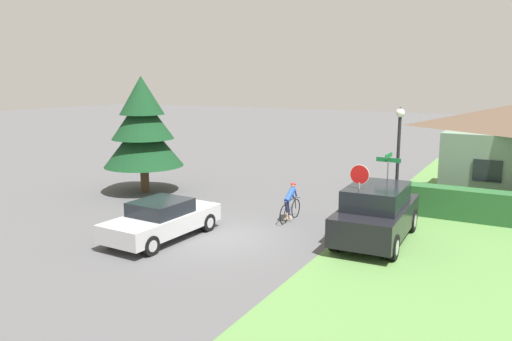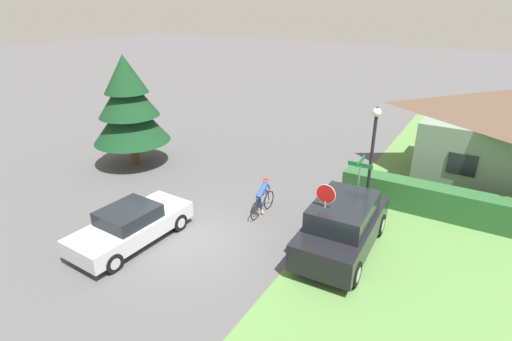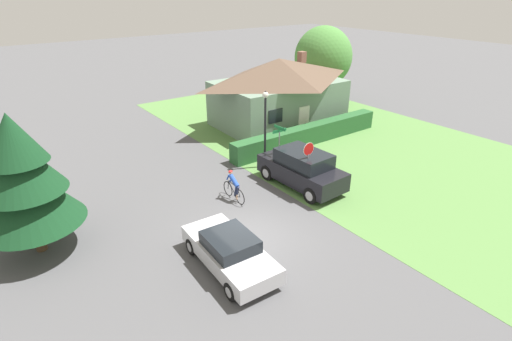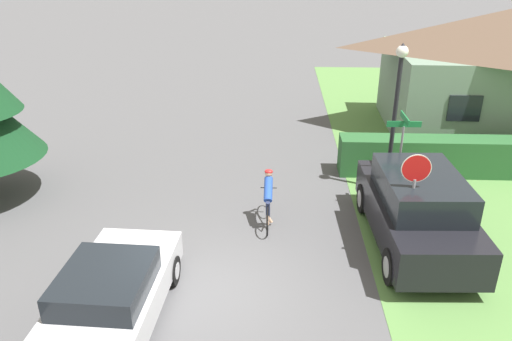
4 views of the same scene
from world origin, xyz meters
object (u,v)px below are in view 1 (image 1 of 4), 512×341
object	(u,v)px
cyclist	(290,203)
parked_suv_right	(376,214)
stop_sign	(359,190)
conifer_tall_near	(143,128)
sedan_left_lane	(162,220)
street_lamp	(399,146)
street_name_sign	(388,177)

from	to	relation	value
cyclist	parked_suv_right	size ratio (longest dim) A/B	0.38
stop_sign	conifer_tall_near	distance (m)	11.95
sedan_left_lane	street_lamp	size ratio (longest dim) A/B	1.01
conifer_tall_near	street_lamp	bearing A→B (deg)	4.93
street_lamp	conifer_tall_near	size ratio (longest dim) A/B	0.79
parked_suv_right	street_lamp	world-z (taller)	street_lamp
street_lamp	street_name_sign	bearing A→B (deg)	-91.89
cyclist	street_lamp	size ratio (longest dim) A/B	0.41
street_lamp	sedan_left_lane	bearing A→B (deg)	-135.69
cyclist	parked_suv_right	world-z (taller)	parked_suv_right
street_lamp	conifer_tall_near	xyz separation A→B (m)	(-11.88, -1.03, 0.22)
sedan_left_lane	stop_sign	world-z (taller)	stop_sign
conifer_tall_near	cyclist	bearing A→B (deg)	-7.81
sedan_left_lane	stop_sign	bearing A→B (deg)	-65.31
parked_suv_right	stop_sign	world-z (taller)	stop_sign
stop_sign	street_name_sign	size ratio (longest dim) A/B	0.98
stop_sign	conifer_tall_near	world-z (taller)	conifer_tall_near
cyclist	conifer_tall_near	xyz separation A→B (m)	(-8.34, 1.14, 2.43)
conifer_tall_near	stop_sign	bearing A→B (deg)	-13.57
sedan_left_lane	street_lamp	world-z (taller)	street_lamp
cyclist	stop_sign	xyz separation A→B (m)	(3.22, -1.65, 1.19)
parked_suv_right	street_lamp	bearing A→B (deg)	-0.91
sedan_left_lane	parked_suv_right	size ratio (longest dim) A/B	0.93
stop_sign	street_name_sign	bearing A→B (deg)	-95.70
sedan_left_lane	street_name_sign	xyz separation A→B (m)	(6.43, 5.03, 1.25)
street_name_sign	conifer_tall_near	distance (m)	11.91
street_name_sign	stop_sign	bearing A→B (deg)	-96.52
cyclist	street_lamp	bearing A→B (deg)	-58.27
sedan_left_lane	parked_suv_right	distance (m)	7.32
street_name_sign	parked_suv_right	bearing A→B (deg)	-86.66
parked_suv_right	street_lamp	xyz separation A→B (m)	(-0.06, 3.02, 1.95)
stop_sign	street_name_sign	world-z (taller)	street_name_sign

